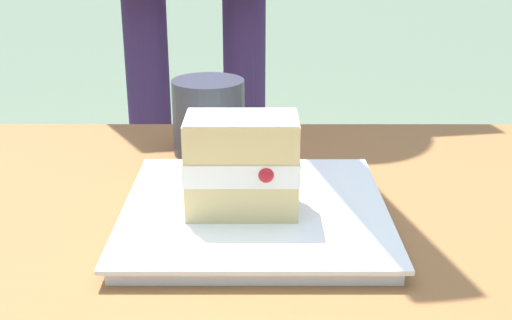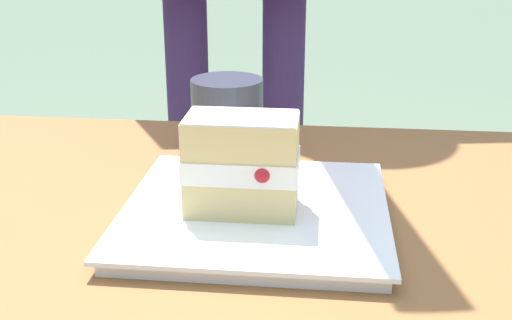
{
  "view_description": "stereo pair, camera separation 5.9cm",
  "coord_description": "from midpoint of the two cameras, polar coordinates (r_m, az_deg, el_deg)",
  "views": [
    {
      "loc": [
        0.14,
        -0.45,
        0.95
      ],
      "look_at": [
        0.13,
        0.1,
        0.75
      ],
      "focal_mm": 46.21,
      "sensor_mm": 36.0,
      "label": 1
    },
    {
      "loc": [
        0.19,
        -0.45,
        0.95
      ],
      "look_at": [
        0.13,
        0.1,
        0.75
      ],
      "focal_mm": 46.21,
      "sensor_mm": 36.0,
      "label": 2
    }
  ],
  "objects": [
    {
      "name": "dessert_plate",
      "position": [
        0.61,
        2.78,
        -4.64
      ],
      "size": [
        0.24,
        0.24,
        0.02
      ],
      "color": "white",
      "rests_on": "patio_table"
    },
    {
      "name": "coffee_cup",
      "position": [
        0.77,
        -0.32,
        3.91
      ],
      "size": [
        0.08,
        0.08,
        0.09
      ],
      "color": "#333842",
      "rests_on": "patio_table"
    },
    {
      "name": "cake_slice",
      "position": [
        0.58,
        1.65,
        -0.41
      ],
      "size": [
        0.1,
        0.07,
        0.09
      ],
      "color": "#E0C17A",
      "rests_on": "dessert_plate"
    }
  ]
}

